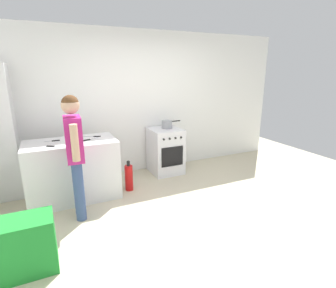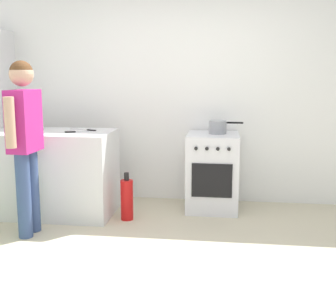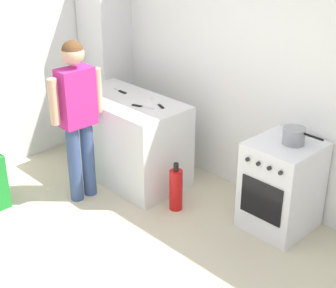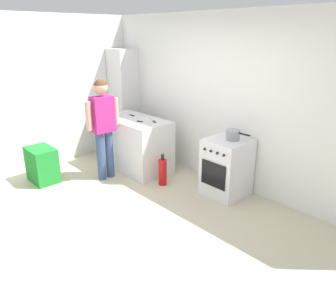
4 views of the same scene
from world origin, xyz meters
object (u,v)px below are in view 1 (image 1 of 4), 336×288
knife_paring (54,141)px  knife_chef (57,146)px  person (75,148)px  recycling_crate_upper (25,233)px  oven_left (165,151)px  knife_utility (90,139)px  fire_extinguisher (129,177)px  knife_bread (90,137)px  recycling_crate_lower (29,258)px  pot (167,124)px

knife_paring → knife_chef: bearing=-85.4°
person → recycling_crate_upper: size_ratio=3.12×
oven_left → knife_utility: bearing=-163.9°
person → fire_extinguisher: bearing=31.7°
oven_left → knife_utility: size_ratio=3.46×
knife_bread → recycling_crate_upper: size_ratio=0.65×
knife_paring → knife_chef: same height
knife_paring → fire_extinguisher: 1.27m
recycling_crate_lower → knife_chef: bearing=72.0°
knife_bread → knife_chef: same height
oven_left → knife_chef: knife_chef is taller
oven_left → person: 2.04m
knife_utility → person: person is taller
knife_paring → person: (0.22, -0.71, 0.06)m
knife_bread → person: (-0.30, -0.75, 0.06)m
recycling_crate_lower → pot: bearing=38.3°
knife_utility → fire_extinguisher: knife_utility is taller
recycling_crate_lower → recycling_crate_upper: 0.28m
pot → person: size_ratio=0.23×
knife_paring → person: person is taller
knife_paring → fire_extinguisher: size_ratio=0.42×
person → oven_left: bearing=30.2°
oven_left → person: bearing=-149.8°
oven_left → knife_paring: 2.00m
knife_chef → fire_extinguisher: knife_chef is taller
knife_utility → fire_extinguisher: bearing=-7.0°
knife_bread → fire_extinguisher: 0.90m
knife_utility → knife_chef: 0.51m
fire_extinguisher → pot: bearing=29.1°
fire_extinguisher → knife_chef: bearing=-172.9°
person → recycling_crate_lower: size_ratio=3.12×
pot → knife_chef: 2.04m
pot → knife_utility: size_ratio=1.53×
knife_utility → recycling_crate_lower: (-0.86, -1.39, -0.76)m
oven_left → person: person is taller
oven_left → knife_chef: size_ratio=3.00×
recycling_crate_upper → oven_left: bearing=38.3°
pot → knife_paring: pot is taller
oven_left → knife_utility: 1.55m
knife_chef → recycling_crate_upper: 1.35m
knife_paring → fire_extinguisher: bearing=-10.9°
oven_left → fire_extinguisher: (-0.87, -0.48, -0.21)m
person → recycling_crate_upper: person is taller
knife_utility → recycling_crate_upper: 1.71m
person → recycling_crate_lower: person is taller
oven_left → recycling_crate_lower: 2.92m
fire_extinguisher → recycling_crate_upper: recycling_crate_upper is taller
knife_utility → knife_paring: bearing=165.0°
knife_chef → person: person is taller
knife_utility → recycling_crate_lower: size_ratio=0.47×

